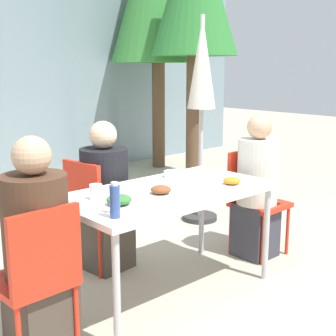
{
  "coord_description": "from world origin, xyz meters",
  "views": [
    {
      "loc": [
        -2.06,
        -2.29,
        1.57
      ],
      "look_at": [
        0.0,
        0.0,
        0.9
      ],
      "focal_mm": 50.0,
      "sensor_mm": 36.0,
      "label": 1
    }
  ],
  "objects": [
    {
      "name": "ground_plane",
      "position": [
        0.0,
        0.0,
        0.0
      ],
      "size": [
        24.0,
        24.0,
        0.0
      ],
      "primitive_type": "plane",
      "color": "#B2A893"
    },
    {
      "name": "dining_table",
      "position": [
        0.0,
        0.0,
        0.69
      ],
      "size": [
        1.49,
        0.79,
        0.75
      ],
      "color": "white",
      "rests_on": "ground"
    },
    {
      "name": "chair_left",
      "position": [
        -1.04,
        -0.12,
        0.52
      ],
      "size": [
        0.42,
        0.42,
        0.88
      ],
      "rotation": [
        0.0,
        0.0,
        0.04
      ],
      "color": "red",
      "rests_on": "ground"
    },
    {
      "name": "person_left",
      "position": [
        -0.99,
        -0.04,
        0.58
      ],
      "size": [
        0.36,
        0.36,
        1.23
      ],
      "rotation": [
        0.0,
        0.0,
        0.04
      ],
      "color": "#473D33",
      "rests_on": "ground"
    },
    {
      "name": "chair_right",
      "position": [
        1.04,
        0.08,
        0.52
      ],
      "size": [
        0.4,
        0.4,
        0.88
      ],
      "rotation": [
        0.0,
        0.0,
        3.14
      ],
      "color": "red",
      "rests_on": "ground"
    },
    {
      "name": "person_right",
      "position": [
        0.99,
        -0.0,
        0.57
      ],
      "size": [
        0.34,
        0.34,
        1.2
      ],
      "rotation": [
        0.0,
        0.0,
        3.14
      ],
      "color": "#383842",
      "rests_on": "ground"
    },
    {
      "name": "chair_far",
      "position": [
        -0.17,
        0.68,
        0.52
      ],
      "size": [
        0.45,
        0.45,
        0.88
      ],
      "rotation": [
        0.0,
        0.0,
        -1.45
      ],
      "color": "red",
      "rests_on": "ground"
    },
    {
      "name": "person_far",
      "position": [
        -0.08,
        0.64,
        0.55
      ],
      "size": [
        0.37,
        0.37,
        1.18
      ],
      "rotation": [
        0.0,
        0.0,
        -1.45
      ],
      "color": "#473D33",
      "rests_on": "ground"
    },
    {
      "name": "closed_umbrella",
      "position": [
        1.33,
        0.97,
        1.46
      ],
      "size": [
        0.36,
        0.36,
        2.07
      ],
      "color": "#333333",
      "rests_on": "ground"
    },
    {
      "name": "plate_0",
      "position": [
        -0.49,
        -0.1,
        0.78
      ],
      "size": [
        0.27,
        0.27,
        0.07
      ],
      "color": "white",
      "rests_on": "dining_table"
    },
    {
      "name": "plate_1",
      "position": [
        -0.14,
        -0.08,
        0.78
      ],
      "size": [
        0.24,
        0.24,
        0.07
      ],
      "color": "white",
      "rests_on": "dining_table"
    },
    {
      "name": "plate_2",
      "position": [
        0.4,
        -0.23,
        0.78
      ],
      "size": [
        0.23,
        0.23,
        0.06
      ],
      "color": "white",
      "rests_on": "dining_table"
    },
    {
      "name": "bottle",
      "position": [
        -0.62,
        -0.25,
        0.85
      ],
      "size": [
        0.06,
        0.06,
        0.2
      ],
      "color": "#334C8E",
      "rests_on": "dining_table"
    },
    {
      "name": "drinking_cup",
      "position": [
        -0.5,
        0.13,
        0.8
      ],
      "size": [
        0.08,
        0.08,
        0.1
      ],
      "color": "white",
      "rests_on": "dining_table"
    },
    {
      "name": "salad_bowl",
      "position": [
        0.28,
        0.24,
        0.78
      ],
      "size": [
        0.16,
        0.16,
        0.05
      ],
      "color": "white",
      "rests_on": "dining_table"
    }
  ]
}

